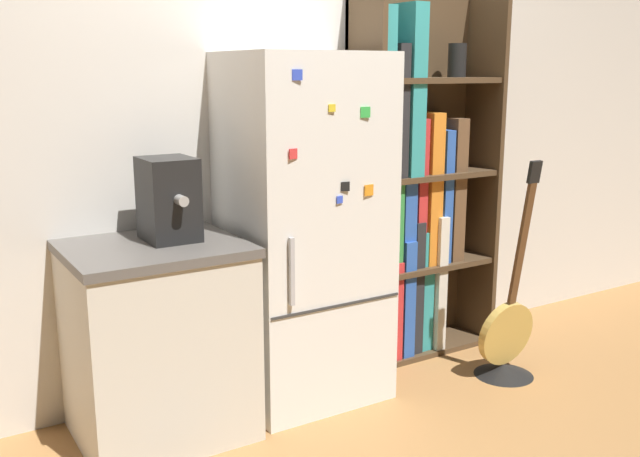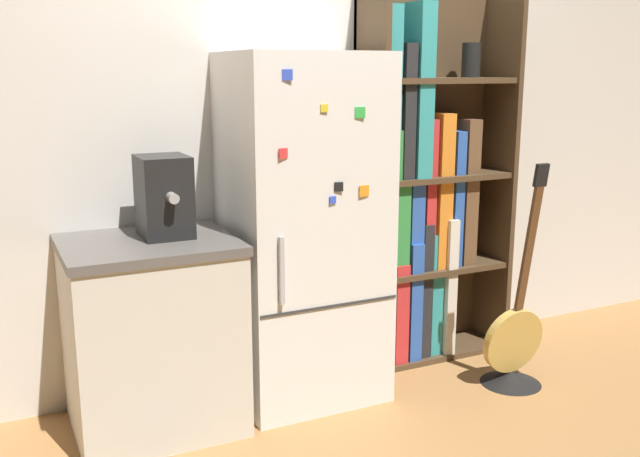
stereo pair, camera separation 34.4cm
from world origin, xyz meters
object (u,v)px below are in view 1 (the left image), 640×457
refrigerator (304,230)px  espresso_machine (169,199)px  bookshelf (410,197)px  guitar (506,345)px

refrigerator → espresso_machine: size_ratio=4.67×
refrigerator → espresso_machine: bearing=178.1°
bookshelf → guitar: (0.23, -0.55, -0.73)m
refrigerator → guitar: bearing=-21.3°
refrigerator → espresso_machine: 0.69m
espresso_machine → bookshelf: bearing=5.4°
bookshelf → espresso_machine: (-1.42, -0.14, 0.15)m
refrigerator → espresso_machine: refrigerator is taller
refrigerator → bookshelf: 0.78m
refrigerator → bookshelf: size_ratio=0.82×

